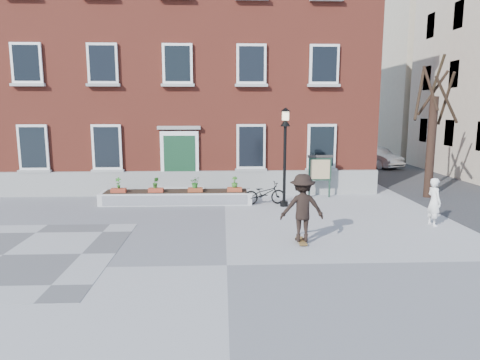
{
  "coord_description": "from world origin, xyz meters",
  "views": [
    {
      "loc": [
        -0.1,
        -10.22,
        3.88
      ],
      "look_at": [
        0.5,
        4.0,
        1.5
      ],
      "focal_mm": 32.0,
      "sensor_mm": 36.0,
      "label": 1
    }
  ],
  "objects_px": {
    "bicycle": "(264,193)",
    "bystander": "(434,202)",
    "notice_board": "(320,169)",
    "parked_car": "(376,157)",
    "skateboarder": "(302,208)",
    "lamp_post": "(285,143)"
  },
  "relations": [
    {
      "from": "bicycle",
      "to": "bystander",
      "type": "height_order",
      "value": "bystander"
    },
    {
      "from": "notice_board",
      "to": "bystander",
      "type": "bearing_deg",
      "value": -59.95
    },
    {
      "from": "parked_car",
      "to": "bicycle",
      "type": "bearing_deg",
      "value": -148.25
    },
    {
      "from": "parked_car",
      "to": "bystander",
      "type": "xyz_separation_m",
      "value": [
        -3.29,
        -14.53,
        0.15
      ]
    },
    {
      "from": "bicycle",
      "to": "notice_board",
      "type": "xyz_separation_m",
      "value": [
        2.58,
        1.35,
        0.8
      ]
    },
    {
      "from": "bicycle",
      "to": "parked_car",
      "type": "xyz_separation_m",
      "value": [
        8.64,
        11.11,
        0.2
      ]
    },
    {
      "from": "bicycle",
      "to": "skateboarder",
      "type": "distance_m",
      "value": 5.2
    },
    {
      "from": "bicycle",
      "to": "parked_car",
      "type": "bearing_deg",
      "value": -47.58
    },
    {
      "from": "notice_board",
      "to": "skateboarder",
      "type": "relative_size",
      "value": 0.92
    },
    {
      "from": "parked_car",
      "to": "notice_board",
      "type": "distance_m",
      "value": 11.5
    },
    {
      "from": "parked_car",
      "to": "lamp_post",
      "type": "relative_size",
      "value": 1.02
    },
    {
      "from": "bicycle",
      "to": "parked_car",
      "type": "distance_m",
      "value": 14.07
    },
    {
      "from": "bystander",
      "to": "parked_car",
      "type": "bearing_deg",
      "value": -20.87
    },
    {
      "from": "lamp_post",
      "to": "bicycle",
      "type": "bearing_deg",
      "value": 154.47
    },
    {
      "from": "lamp_post",
      "to": "notice_board",
      "type": "xyz_separation_m",
      "value": [
        1.82,
        1.72,
        -1.28
      ]
    },
    {
      "from": "bystander",
      "to": "notice_board",
      "type": "xyz_separation_m",
      "value": [
        -2.77,
        4.78,
        0.45
      ]
    },
    {
      "from": "lamp_post",
      "to": "notice_board",
      "type": "relative_size",
      "value": 2.1
    },
    {
      "from": "bystander",
      "to": "notice_board",
      "type": "bearing_deg",
      "value": 21.95
    },
    {
      "from": "bicycle",
      "to": "lamp_post",
      "type": "relative_size",
      "value": 0.45
    },
    {
      "from": "bicycle",
      "to": "bystander",
      "type": "xyz_separation_m",
      "value": [
        5.34,
        -3.43,
        0.35
      ]
    },
    {
      "from": "parked_car",
      "to": "notice_board",
      "type": "xyz_separation_m",
      "value": [
        -6.06,
        -9.75,
        0.6
      ]
    },
    {
      "from": "bicycle",
      "to": "parked_car",
      "type": "height_order",
      "value": "parked_car"
    }
  ]
}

